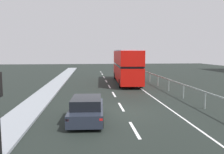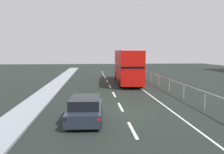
# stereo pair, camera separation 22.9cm
# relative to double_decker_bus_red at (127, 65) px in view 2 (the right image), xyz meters

# --- Properties ---
(ground_plane) EXTENTS (73.25, 120.00, 0.10)m
(ground_plane) POSITION_rel_double_decker_bus_red_xyz_m (-2.45, -13.70, -2.29)
(ground_plane) COLOR black
(near_sidewalk_kerb) EXTENTS (2.00, 80.00, 0.14)m
(near_sidewalk_kerb) POSITION_rel_double_decker_bus_red_xyz_m (-8.78, -13.70, -2.17)
(near_sidewalk_kerb) COLOR gray
(near_sidewalk_kerb) RESTS_ON ground
(lane_paint_markings) EXTENTS (3.40, 46.00, 0.01)m
(lane_paint_markings) POSITION_rel_double_decker_bus_red_xyz_m (-0.55, -4.92, -2.23)
(lane_paint_markings) COLOR silver
(lane_paint_markings) RESTS_ON ground
(bridge_side_railing) EXTENTS (0.10, 42.00, 1.22)m
(bridge_side_railing) POSITION_rel_double_decker_bus_red_xyz_m (3.23, -4.70, -1.26)
(bridge_side_railing) COLOR gray
(bridge_side_railing) RESTS_ON ground
(double_decker_bus_red) EXTENTS (3.02, 11.22, 4.17)m
(double_decker_bus_red) POSITION_rel_double_decker_bus_red_xyz_m (0.00, 0.00, 0.00)
(double_decker_bus_red) COLOR red
(double_decker_bus_red) RESTS_ON ground
(hatchback_car_near) EXTENTS (2.05, 4.23, 1.38)m
(hatchback_car_near) POSITION_rel_double_decker_bus_red_xyz_m (-4.86, -15.24, -1.57)
(hatchback_car_near) COLOR #222835
(hatchback_car_near) RESTS_ON ground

